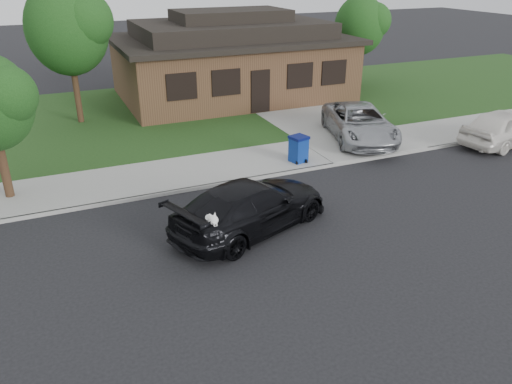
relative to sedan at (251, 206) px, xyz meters
name	(u,v)px	position (x,y,z in m)	size (l,w,h in m)	color
ground	(286,225)	(1.04, -0.23, -0.74)	(120.00, 120.00, 0.00)	black
sidewalk	(227,166)	(1.04, 4.77, -0.68)	(60.00, 3.00, 0.12)	gray
curb	(242,180)	(1.04, 3.27, -0.68)	(60.00, 0.12, 0.12)	gray
lawn	(173,113)	(1.04, 12.77, -0.67)	(60.00, 13.00, 0.13)	#193814
driveway	(304,115)	(7.04, 9.77, -0.67)	(4.50, 13.00, 0.14)	gray
sedan	(251,206)	(0.00, 0.00, 0.00)	(5.47, 3.77, 1.47)	black
minivan	(360,123)	(7.27, 5.33, 0.12)	(2.37, 5.15, 1.43)	#A5A7AC
white_compact	(506,127)	(12.74, 2.61, 0.03)	(1.81, 4.49, 1.53)	white
recycling_bin	(299,149)	(3.65, 4.01, -0.11)	(0.74, 0.74, 1.01)	navy
house	(231,60)	(5.04, 14.77, 1.40)	(12.60, 8.60, 4.65)	#422B1C
tree_0	(71,27)	(-3.30, 12.65, 3.74)	(3.78, 3.60, 6.34)	#332114
tree_1	(363,25)	(13.18, 14.17, 2.98)	(3.15, 3.00, 5.25)	#332114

